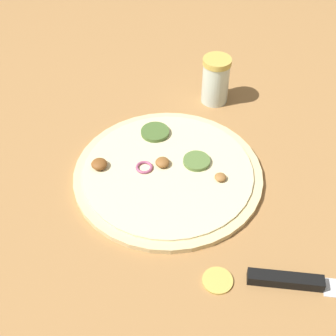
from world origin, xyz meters
TOP-DOWN VIEW (x-y plane):
  - ground_plane at (0.00, 0.00)m, footprint 3.00×3.00m
  - pizza at (0.00, -0.00)m, footprint 0.34×0.34m
  - knife at (-0.31, -0.04)m, footprint 0.20×0.22m
  - spice_jar at (0.13, -0.21)m, footprint 0.06×0.06m
  - loose_cap at (-0.22, 0.07)m, footprint 0.05×0.05m

SIDE VIEW (x-z plane):
  - ground_plane at x=0.00m, z-range 0.00..0.00m
  - loose_cap at x=-0.22m, z-range 0.00..0.01m
  - knife at x=-0.31m, z-range 0.00..0.02m
  - pizza at x=0.00m, z-range -0.01..0.02m
  - spice_jar at x=0.13m, z-range 0.00..0.10m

